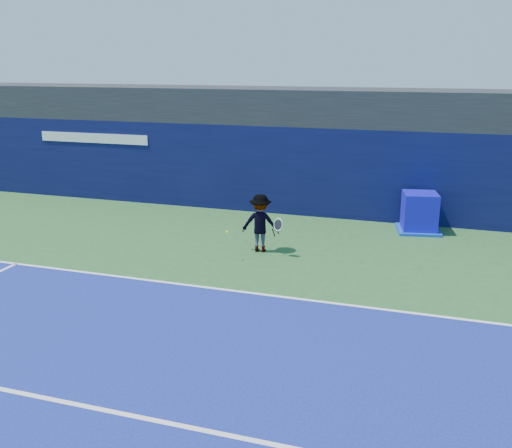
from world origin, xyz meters
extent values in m
plane|color=#2A5C29|center=(0.00, 0.00, 0.00)|extent=(80.00, 80.00, 0.00)
cube|color=white|center=(0.00, 3.00, 0.01)|extent=(24.00, 0.10, 0.01)
cube|color=white|center=(0.00, -2.00, 0.01)|extent=(24.00, 0.10, 0.01)
cube|color=black|center=(0.00, 11.50, 3.60)|extent=(36.00, 3.00, 1.20)
cube|color=#0A0D39|center=(0.00, 10.50, 1.50)|extent=(36.00, 1.00, 3.00)
cube|color=white|center=(-7.00, 9.99, 2.35)|extent=(4.50, 0.04, 0.35)
cube|color=#130DBD|center=(4.90, 9.31, 0.61)|extent=(1.19, 1.19, 1.22)
cube|color=#0D38BD|center=(4.90, 9.31, 0.04)|extent=(1.48, 1.48, 0.08)
imported|color=silver|center=(0.78, 5.96, 0.81)|extent=(1.12, 0.74, 1.62)
cylinder|color=black|center=(1.23, 5.71, 0.65)|extent=(0.08, 0.14, 0.25)
torus|color=white|center=(1.37, 5.66, 0.90)|extent=(0.30, 0.17, 0.29)
cylinder|color=black|center=(1.37, 5.66, 0.90)|extent=(0.25, 0.13, 0.24)
sphere|color=#EEF51B|center=(0.18, 4.93, 0.79)|extent=(0.07, 0.07, 0.07)
camera|label=1|loc=(5.24, -8.48, 5.10)|focal=40.00mm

